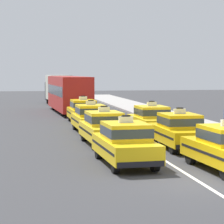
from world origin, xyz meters
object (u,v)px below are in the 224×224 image
Objects in this scene: bus_left_fifth at (69,92)px; taxi_right_second at (179,130)px; taxi_right_third at (151,119)px; taxi_left_nearest at (125,142)px; taxi_left_third at (91,118)px; box_truck_left_sixth at (58,88)px; taxi_left_second at (104,127)px; taxi_left_fourth at (83,111)px.

bus_left_fifth reaches higher than taxi_right_second.
taxi_left_nearest is at bearing -110.93° from taxi_right_third.
box_truck_left_sixth is at bearing 90.17° from taxi_left_third.
box_truck_left_sixth is 1.55× the size of taxi_right_second.
taxi_left_second is 1.01× the size of taxi_right_third.
bus_left_fifth is at bearing -89.27° from box_truck_left_sixth.
taxi_left_nearest is 1.00× the size of taxi_left_second.
bus_left_fifth is (-0.13, 9.40, 0.94)m from taxi_left_fourth.
taxi_left_second is 1.01× the size of taxi_left_fourth.
taxi_left_fourth and taxi_right_second have the same top height.
taxi_left_nearest is 10.56m from taxi_left_third.
taxi_left_nearest is 0.65× the size of box_truck_left_sixth.
taxi_left_nearest is 1.01× the size of taxi_right_second.
bus_left_fifth reaches higher than taxi_left_third.
taxi_left_second and taxi_left_third have the same top height.
taxi_right_third is (3.32, -1.61, 0.00)m from taxi_left_third.
box_truck_left_sixth is (-0.01, 31.64, 0.90)m from taxi_left_second.
taxi_left_nearest is 1.01× the size of taxi_left_fourth.
box_truck_left_sixth is 1.54× the size of taxi_right_third.
taxi_left_third and taxi_right_second have the same top height.
taxi_right_third is at bearing -25.83° from taxi_left_third.
bus_left_fifth reaches higher than taxi_left_second.
taxi_left_second is 31.66m from box_truck_left_sixth.
taxi_right_third is (3.12, -7.01, 0.00)m from taxi_left_fourth.
taxi_left_fourth is 9.45m from bus_left_fifth.
taxi_left_third is (0.07, 5.18, 0.00)m from taxi_left_second.
bus_left_fifth is at bearing 101.20° from taxi_right_third.
taxi_left_second is 0.65× the size of box_truck_left_sixth.
taxi_left_nearest is at bearing -91.10° from taxi_left_fourth.
box_truck_left_sixth reaches higher than taxi_left_fourth.
box_truck_left_sixth is at bearing 90.02° from taxi_left_second.
taxi_left_third is 3.69m from taxi_right_third.
taxi_right_second is (3.31, -33.45, -0.90)m from box_truck_left_sixth.
taxi_left_second is 5.18m from taxi_left_third.
box_truck_left_sixth is 33.62m from taxi_right_second.
taxi_left_second is 1.01× the size of taxi_right_second.
bus_left_fifth is 1.60× the size of box_truck_left_sixth.
taxi_left_nearest is 5.38m from taxi_left_second.
bus_left_fifth is 2.48× the size of taxi_right_second.
bus_left_fifth is (0.14, 19.98, 0.94)m from taxi_left_second.
taxi_right_third is (0.09, 5.37, 0.00)m from taxi_right_second.
box_truck_left_sixth reaches higher than taxi_left_second.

